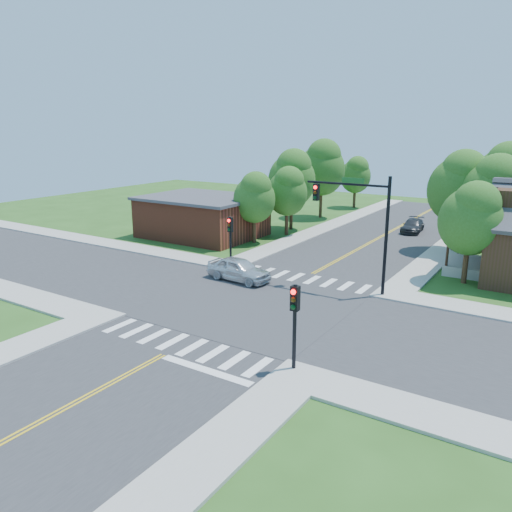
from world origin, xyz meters
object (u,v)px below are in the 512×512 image
Objects in this scene: signal_mast_ne at (360,214)px; signal_pole_nw at (230,233)px; car_dgrey at (413,226)px; signal_pole_se at (295,312)px; car_silver at (239,270)px.

signal_pole_nw is at bearing -179.93° from signal_mast_ne.
signal_pole_nw is at bearing -116.02° from car_dgrey.
signal_pole_se is at bearing -81.44° from signal_mast_ne.
signal_pole_se is 15.84m from signal_pole_nw.
car_silver is 1.05× the size of car_dgrey.
signal_pole_se and signal_pole_nw have the same top height.
signal_pole_nw is 3.54m from car_silver.
signal_mast_ne is 1.89× the size of signal_pole_nw.
signal_mast_ne is 20.33m from car_dgrey.
signal_pole_se is 1.00× the size of signal_pole_nw.
car_silver reaches higher than car_dgrey.
signal_mast_ne is 8.68m from car_silver.
signal_mast_ne reaches higher than signal_pole_se.
signal_mast_ne is 11.55m from signal_pole_se.
signal_mast_ne is 9.76m from signal_pole_nw.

